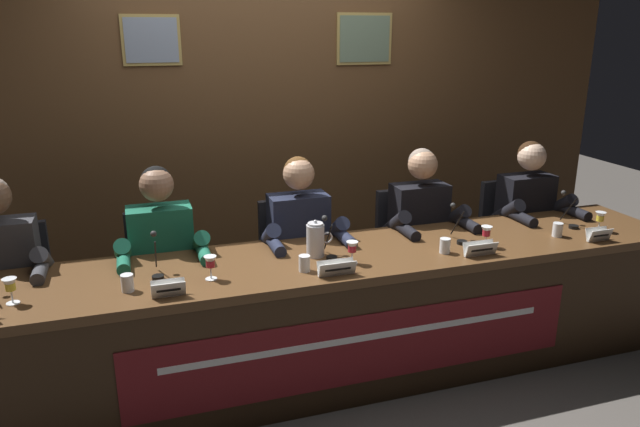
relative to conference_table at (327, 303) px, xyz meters
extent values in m
plane|color=#4C4742|center=(0.00, 0.12, -0.52)|extent=(12.00, 12.00, 0.00)
cube|color=brown|center=(0.00, 1.44, 0.78)|extent=(5.62, 0.12, 2.60)
cube|color=tan|center=(-0.75, 1.38, 1.36)|extent=(0.38, 0.02, 0.32)
cube|color=#8C99AD|center=(-0.75, 1.37, 1.36)|extent=(0.34, 0.01, 0.28)
cube|color=tan|center=(0.75, 1.38, 1.36)|extent=(0.42, 0.02, 0.36)
cube|color=slate|center=(0.75, 1.37, 1.36)|extent=(0.38, 0.01, 0.32)
cube|color=brown|center=(0.00, 0.12, 0.20)|extent=(4.42, 0.72, 0.05)
cube|color=#342112|center=(0.00, -0.23, -0.17)|extent=(4.36, 0.04, 0.70)
cube|color=#342112|center=(2.16, 0.12, -0.17)|extent=(0.08, 0.64, 0.70)
cube|color=maroon|center=(0.12, -0.25, -0.17)|extent=(2.45, 0.01, 0.39)
cube|color=white|center=(0.12, -0.25, -0.10)|extent=(2.09, 0.00, 0.04)
cylinder|color=black|center=(-1.65, 0.58, -0.51)|extent=(0.44, 0.44, 0.02)
cylinder|color=black|center=(-1.65, 0.58, -0.29)|extent=(0.05, 0.05, 0.41)
cube|color=#232328|center=(-1.65, 0.58, -0.08)|extent=(0.44, 0.44, 0.03)
cube|color=#232328|center=(-1.65, 0.78, 0.16)|extent=(0.40, 0.05, 0.44)
cylinder|color=black|center=(-1.55, 0.23, -0.29)|extent=(0.10, 0.10, 0.46)
cylinder|color=black|center=(-1.55, 0.38, -0.01)|extent=(0.13, 0.34, 0.13)
cube|color=#38383D|center=(-1.65, 0.55, 0.23)|extent=(0.36, 0.20, 0.48)
cylinder|color=#38383D|center=(-1.44, 0.45, 0.25)|extent=(0.09, 0.30, 0.25)
cylinder|color=#38383D|center=(-1.44, 0.29, 0.26)|extent=(0.07, 0.24, 0.07)
cylinder|color=white|center=(-1.53, -0.01, 0.23)|extent=(0.06, 0.06, 0.00)
cylinder|color=white|center=(-1.53, -0.01, 0.26)|extent=(0.01, 0.01, 0.05)
cone|color=white|center=(-1.53, -0.01, 0.32)|extent=(0.06, 0.06, 0.06)
cylinder|color=yellow|center=(-1.53, -0.01, 0.31)|extent=(0.04, 0.04, 0.04)
cylinder|color=black|center=(-0.83, 0.58, -0.51)|extent=(0.44, 0.44, 0.02)
cylinder|color=black|center=(-0.83, 0.58, -0.29)|extent=(0.05, 0.05, 0.41)
cube|color=#232328|center=(-0.83, 0.58, -0.08)|extent=(0.44, 0.44, 0.03)
cube|color=#232328|center=(-0.83, 0.78, 0.16)|extent=(0.40, 0.05, 0.44)
cylinder|color=black|center=(-0.93, 0.23, -0.29)|extent=(0.10, 0.10, 0.46)
cylinder|color=black|center=(-0.73, 0.23, -0.29)|extent=(0.10, 0.10, 0.46)
cylinder|color=black|center=(-0.93, 0.38, -0.01)|extent=(0.13, 0.34, 0.13)
cylinder|color=black|center=(-0.73, 0.38, -0.01)|extent=(0.13, 0.34, 0.13)
cube|color=#196047|center=(-0.83, 0.55, 0.23)|extent=(0.36, 0.20, 0.48)
sphere|color=#8E664C|center=(-0.83, 0.53, 0.60)|extent=(0.19, 0.19, 0.19)
sphere|color=black|center=(-0.83, 0.54, 0.62)|extent=(0.17, 0.17, 0.17)
cylinder|color=#196047|center=(-1.04, 0.45, 0.25)|extent=(0.09, 0.30, 0.25)
cylinder|color=#196047|center=(-0.62, 0.45, 0.25)|extent=(0.09, 0.30, 0.25)
cylinder|color=#196047|center=(-1.04, 0.29, 0.26)|extent=(0.07, 0.24, 0.07)
cylinder|color=#196047|center=(-0.62, 0.29, 0.26)|extent=(0.07, 0.24, 0.07)
cube|color=white|center=(-0.84, -0.17, 0.27)|extent=(0.16, 0.03, 0.08)
cube|color=white|center=(-0.84, -0.14, 0.27)|extent=(0.16, 0.03, 0.08)
cube|color=black|center=(-0.84, -0.17, 0.27)|extent=(0.11, 0.01, 0.01)
cylinder|color=white|center=(-0.62, -0.01, 0.23)|extent=(0.06, 0.06, 0.00)
cylinder|color=white|center=(-0.62, -0.01, 0.26)|extent=(0.01, 0.01, 0.05)
cone|color=white|center=(-0.62, -0.01, 0.32)|extent=(0.06, 0.06, 0.06)
cylinder|color=#B21E2D|center=(-0.62, -0.01, 0.31)|extent=(0.04, 0.04, 0.04)
cylinder|color=silver|center=(-1.02, -0.03, 0.27)|extent=(0.06, 0.06, 0.08)
cylinder|color=silver|center=(-1.02, -0.03, 0.25)|extent=(0.05, 0.05, 0.05)
cylinder|color=black|center=(-0.87, 0.07, 0.24)|extent=(0.06, 0.06, 0.02)
cylinder|color=black|center=(-0.87, 0.13, 0.34)|extent=(0.01, 0.13, 0.18)
sphere|color=#2D2D2D|center=(-0.87, 0.20, 0.43)|extent=(0.03, 0.03, 0.03)
cylinder|color=black|center=(0.00, 0.58, -0.51)|extent=(0.44, 0.44, 0.02)
cylinder|color=black|center=(0.00, 0.58, -0.29)|extent=(0.05, 0.05, 0.41)
cube|color=#232328|center=(0.00, 0.58, -0.08)|extent=(0.44, 0.44, 0.03)
cube|color=#232328|center=(0.00, 0.78, 0.16)|extent=(0.40, 0.05, 0.44)
cylinder|color=black|center=(-0.10, 0.23, -0.29)|extent=(0.10, 0.10, 0.46)
cylinder|color=black|center=(0.10, 0.23, -0.29)|extent=(0.10, 0.10, 0.46)
cylinder|color=black|center=(-0.10, 0.38, -0.01)|extent=(0.13, 0.34, 0.13)
cylinder|color=black|center=(0.10, 0.38, -0.01)|extent=(0.13, 0.34, 0.13)
cube|color=#1E2338|center=(0.00, 0.55, 0.23)|extent=(0.36, 0.20, 0.48)
sphere|color=tan|center=(0.00, 0.53, 0.60)|extent=(0.19, 0.19, 0.19)
sphere|color=#593819|center=(0.00, 0.54, 0.62)|extent=(0.17, 0.17, 0.17)
cylinder|color=#1E2338|center=(-0.21, 0.45, 0.25)|extent=(0.09, 0.30, 0.25)
cylinder|color=#1E2338|center=(0.21, 0.45, 0.25)|extent=(0.09, 0.30, 0.25)
cylinder|color=#1E2338|center=(-0.21, 0.29, 0.26)|extent=(0.07, 0.24, 0.07)
cylinder|color=#1E2338|center=(0.21, 0.29, 0.26)|extent=(0.07, 0.24, 0.07)
cube|color=white|center=(-0.01, -0.18, 0.27)|extent=(0.20, 0.03, 0.08)
cube|color=white|center=(-0.01, -0.14, 0.27)|extent=(0.20, 0.03, 0.08)
cube|color=black|center=(-0.01, -0.18, 0.27)|extent=(0.14, 0.01, 0.01)
cylinder|color=white|center=(0.13, -0.03, 0.23)|extent=(0.06, 0.06, 0.00)
cylinder|color=white|center=(0.13, -0.03, 0.26)|extent=(0.01, 0.01, 0.05)
cone|color=white|center=(0.13, -0.03, 0.32)|extent=(0.06, 0.06, 0.06)
cylinder|color=#B21E2D|center=(0.13, -0.03, 0.31)|extent=(0.04, 0.04, 0.04)
cylinder|color=silver|center=(-0.14, -0.05, 0.27)|extent=(0.06, 0.06, 0.08)
cylinder|color=silver|center=(-0.14, -0.05, 0.25)|extent=(0.05, 0.05, 0.05)
cylinder|color=black|center=(0.04, 0.05, 0.24)|extent=(0.06, 0.06, 0.02)
cylinder|color=black|center=(0.04, 0.12, 0.34)|extent=(0.01, 0.13, 0.18)
sphere|color=#2D2D2D|center=(0.04, 0.18, 0.43)|extent=(0.03, 0.03, 0.03)
cylinder|color=black|center=(0.82, 0.58, -0.51)|extent=(0.44, 0.44, 0.02)
cylinder|color=black|center=(0.82, 0.58, -0.29)|extent=(0.05, 0.05, 0.41)
cube|color=#232328|center=(0.82, 0.58, -0.08)|extent=(0.44, 0.44, 0.03)
cube|color=#232328|center=(0.82, 0.78, 0.16)|extent=(0.40, 0.05, 0.44)
cylinder|color=black|center=(0.72, 0.23, -0.29)|extent=(0.10, 0.10, 0.46)
cylinder|color=black|center=(0.92, 0.23, -0.29)|extent=(0.10, 0.10, 0.46)
cylinder|color=black|center=(0.72, 0.38, -0.01)|extent=(0.13, 0.34, 0.13)
cylinder|color=black|center=(0.92, 0.38, -0.01)|extent=(0.13, 0.34, 0.13)
cube|color=black|center=(0.82, 0.55, 0.23)|extent=(0.36, 0.20, 0.48)
sphere|color=tan|center=(0.82, 0.53, 0.60)|extent=(0.19, 0.19, 0.19)
sphere|color=gray|center=(0.82, 0.54, 0.62)|extent=(0.17, 0.17, 0.17)
cylinder|color=black|center=(0.61, 0.45, 0.25)|extent=(0.09, 0.30, 0.25)
cylinder|color=black|center=(1.03, 0.45, 0.25)|extent=(0.09, 0.30, 0.25)
cylinder|color=black|center=(0.61, 0.29, 0.26)|extent=(0.07, 0.24, 0.07)
cylinder|color=black|center=(1.03, 0.29, 0.26)|extent=(0.07, 0.24, 0.07)
cube|color=white|center=(0.85, -0.16, 0.27)|extent=(0.19, 0.03, 0.08)
cube|color=white|center=(0.85, -0.13, 0.27)|extent=(0.19, 0.03, 0.08)
cube|color=black|center=(0.85, -0.16, 0.27)|extent=(0.13, 0.01, 0.01)
cylinder|color=white|center=(0.96, -0.03, 0.23)|extent=(0.06, 0.06, 0.00)
cylinder|color=white|center=(0.96, -0.03, 0.26)|extent=(0.01, 0.01, 0.05)
cone|color=white|center=(0.96, -0.03, 0.32)|extent=(0.06, 0.06, 0.06)
cylinder|color=#B21E2D|center=(0.96, -0.03, 0.31)|extent=(0.04, 0.04, 0.04)
cylinder|color=silver|center=(0.68, -0.05, 0.27)|extent=(0.06, 0.06, 0.08)
cylinder|color=silver|center=(0.68, -0.05, 0.25)|extent=(0.05, 0.05, 0.05)
cylinder|color=black|center=(0.85, 0.05, 0.24)|extent=(0.06, 0.06, 0.02)
cylinder|color=black|center=(0.85, 0.11, 0.34)|extent=(0.01, 0.13, 0.18)
sphere|color=#2D2D2D|center=(0.85, 0.18, 0.43)|extent=(0.03, 0.03, 0.03)
cylinder|color=black|center=(1.65, 0.58, -0.51)|extent=(0.44, 0.44, 0.02)
cylinder|color=black|center=(1.65, 0.58, -0.29)|extent=(0.05, 0.05, 0.41)
cube|color=#232328|center=(1.65, 0.58, -0.08)|extent=(0.44, 0.44, 0.03)
cube|color=#232328|center=(1.65, 0.78, 0.16)|extent=(0.40, 0.05, 0.44)
cylinder|color=black|center=(1.55, 0.23, -0.29)|extent=(0.10, 0.10, 0.46)
cylinder|color=black|center=(1.75, 0.23, -0.29)|extent=(0.10, 0.10, 0.46)
cylinder|color=black|center=(1.55, 0.38, -0.01)|extent=(0.13, 0.34, 0.13)
cylinder|color=black|center=(1.75, 0.38, -0.01)|extent=(0.13, 0.34, 0.13)
cube|color=black|center=(1.65, 0.55, 0.23)|extent=(0.36, 0.20, 0.48)
sphere|color=beige|center=(1.65, 0.53, 0.60)|extent=(0.19, 0.19, 0.19)
sphere|color=#331E0F|center=(1.65, 0.54, 0.62)|extent=(0.17, 0.17, 0.17)
cylinder|color=black|center=(1.44, 0.45, 0.25)|extent=(0.09, 0.30, 0.25)
cylinder|color=black|center=(1.86, 0.45, 0.25)|extent=(0.09, 0.30, 0.25)
cylinder|color=black|center=(1.44, 0.29, 0.26)|extent=(0.07, 0.24, 0.07)
cylinder|color=black|center=(1.86, 0.29, 0.26)|extent=(0.07, 0.24, 0.07)
cube|color=white|center=(1.65, -0.17, 0.27)|extent=(0.15, 0.03, 0.08)
cube|color=white|center=(1.65, -0.14, 0.27)|extent=(0.15, 0.03, 0.08)
cube|color=black|center=(1.65, -0.17, 0.27)|extent=(0.11, 0.01, 0.01)
cylinder|color=white|center=(1.78, -0.01, 0.23)|extent=(0.06, 0.06, 0.00)
cylinder|color=white|center=(1.78, -0.01, 0.26)|extent=(0.01, 0.01, 0.05)
cone|color=white|center=(1.78, -0.01, 0.32)|extent=(0.06, 0.06, 0.06)
cylinder|color=yellow|center=(1.78, -0.01, 0.31)|extent=(0.04, 0.04, 0.04)
cylinder|color=silver|center=(1.47, -0.01, 0.27)|extent=(0.06, 0.06, 0.08)
cylinder|color=silver|center=(1.47, -0.01, 0.25)|extent=(0.05, 0.05, 0.05)
cylinder|color=black|center=(1.67, 0.08, 0.24)|extent=(0.06, 0.06, 0.02)
cylinder|color=black|center=(1.67, 0.15, 0.34)|extent=(0.01, 0.13, 0.18)
sphere|color=#2D2D2D|center=(1.67, 0.21, 0.43)|extent=(0.03, 0.03, 0.03)
cylinder|color=silver|center=(-0.02, 0.14, 0.32)|extent=(0.10, 0.10, 0.18)
cylinder|color=silver|center=(-0.02, 0.14, 0.41)|extent=(0.09, 0.09, 0.01)
sphere|color=silver|center=(-0.02, 0.14, 0.43)|extent=(0.02, 0.02, 0.02)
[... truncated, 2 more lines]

